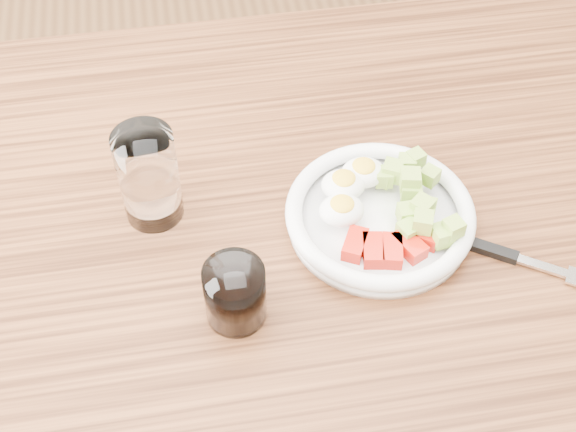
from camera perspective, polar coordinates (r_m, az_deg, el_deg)
name	(u,v)px	position (r m, az deg, el deg)	size (l,w,h in m)	color
dining_table	(297,285)	(1.05, 0.63, -4.92)	(1.50, 0.90, 0.77)	brown
bowl	(379,213)	(0.98, 6.50, 0.25)	(0.23, 0.23, 0.06)	white
fork	(498,252)	(0.98, 14.72, -2.51)	(0.20, 0.14, 0.01)	black
water_glass	(149,176)	(0.97, -9.89, 2.79)	(0.07, 0.07, 0.13)	white
coffee_glass	(235,294)	(0.88, -3.79, -5.54)	(0.07, 0.07, 0.08)	white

